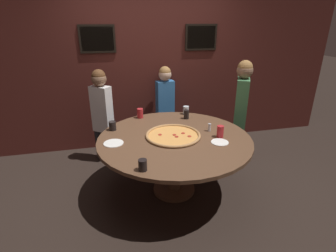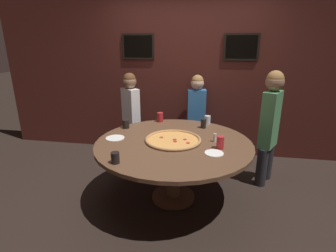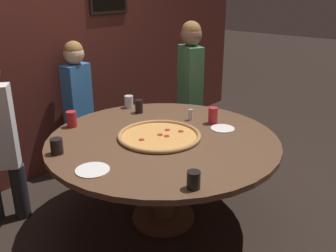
{
  "view_description": "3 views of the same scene",
  "coord_description": "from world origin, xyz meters",
  "px_view_note": "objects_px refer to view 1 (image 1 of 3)",
  "views": [
    {
      "loc": [
        -0.7,
        -2.69,
        2.02
      ],
      "look_at": [
        -0.06,
        0.08,
        0.85
      ],
      "focal_mm": 28.0,
      "sensor_mm": 36.0,
      "label": 1
    },
    {
      "loc": [
        0.41,
        -2.76,
        1.85
      ],
      "look_at": [
        -0.08,
        0.07,
        0.9
      ],
      "focal_mm": 28.0,
      "sensor_mm": 36.0,
      "label": 2
    },
    {
      "loc": [
        -2.02,
        -1.75,
        1.86
      ],
      "look_at": [
        -0.04,
        -0.09,
        0.87
      ],
      "focal_mm": 40.0,
      "sensor_mm": 36.0,
      "label": 3
    }
  ],
  "objects_px": {
    "drink_cup_centre_back": "(113,126)",
    "condiment_shaker": "(209,127)",
    "diner_far_left": "(165,102)",
    "dining_table": "(174,146)",
    "white_plate_right_side": "(220,142)",
    "diner_centre_back": "(241,106)",
    "drink_cup_near_left": "(186,114)",
    "giant_pizza": "(173,135)",
    "white_plate_beside_cup": "(114,143)",
    "drink_cup_by_shaker": "(140,113)",
    "diner_side_right": "(102,111)",
    "drink_cup_far_left": "(143,165)",
    "drink_cup_beside_pizza": "(220,132)",
    "drink_cup_near_right": "(186,110)"
  },
  "relations": [
    {
      "from": "dining_table",
      "to": "white_plate_right_side",
      "type": "bearing_deg",
      "value": -28.88
    },
    {
      "from": "white_plate_right_side",
      "to": "dining_table",
      "type": "bearing_deg",
      "value": 151.12
    },
    {
      "from": "drink_cup_by_shaker",
      "to": "diner_centre_back",
      "type": "distance_m",
      "value": 1.46
    },
    {
      "from": "condiment_shaker",
      "to": "diner_side_right",
      "type": "height_order",
      "value": "diner_side_right"
    },
    {
      "from": "diner_far_left",
      "to": "diner_centre_back",
      "type": "height_order",
      "value": "diner_centre_back"
    },
    {
      "from": "giant_pizza",
      "to": "white_plate_beside_cup",
      "type": "relative_size",
      "value": 2.94
    },
    {
      "from": "white_plate_right_side",
      "to": "diner_far_left",
      "type": "xyz_separation_m",
      "value": [
        -0.29,
        1.54,
        0.02
      ]
    },
    {
      "from": "white_plate_beside_cup",
      "to": "diner_side_right",
      "type": "distance_m",
      "value": 1.03
    },
    {
      "from": "drink_cup_by_shaker",
      "to": "diner_side_right",
      "type": "distance_m",
      "value": 0.58
    },
    {
      "from": "giant_pizza",
      "to": "diner_side_right",
      "type": "height_order",
      "value": "diner_side_right"
    },
    {
      "from": "dining_table",
      "to": "white_plate_beside_cup",
      "type": "bearing_deg",
      "value": -179.26
    },
    {
      "from": "giant_pizza",
      "to": "drink_cup_near_left",
      "type": "bearing_deg",
      "value": 58.79
    },
    {
      "from": "drink_cup_near_left",
      "to": "diner_centre_back",
      "type": "relative_size",
      "value": 0.08
    },
    {
      "from": "drink_cup_centre_back",
      "to": "white_plate_beside_cup",
      "type": "xyz_separation_m",
      "value": [
        -0.01,
        -0.39,
        -0.05
      ]
    },
    {
      "from": "giant_pizza",
      "to": "condiment_shaker",
      "type": "xyz_separation_m",
      "value": [
        0.47,
        0.05,
        0.04
      ]
    },
    {
      "from": "drink_cup_by_shaker",
      "to": "diner_side_right",
      "type": "relative_size",
      "value": 0.1
    },
    {
      "from": "dining_table",
      "to": "drink_cup_centre_back",
      "type": "height_order",
      "value": "drink_cup_centre_back"
    },
    {
      "from": "giant_pizza",
      "to": "drink_cup_near_right",
      "type": "distance_m",
      "value": 0.81
    },
    {
      "from": "diner_centre_back",
      "to": "drink_cup_near_left",
      "type": "bearing_deg",
      "value": -59.22
    },
    {
      "from": "drink_cup_centre_back",
      "to": "giant_pizza",
      "type": "bearing_deg",
      "value": -27.27
    },
    {
      "from": "dining_table",
      "to": "diner_centre_back",
      "type": "relative_size",
      "value": 1.19
    },
    {
      "from": "drink_cup_centre_back",
      "to": "drink_cup_by_shaker",
      "type": "bearing_deg",
      "value": 42.5
    },
    {
      "from": "drink_cup_beside_pizza",
      "to": "white_plate_right_side",
      "type": "height_order",
      "value": "drink_cup_beside_pizza"
    },
    {
      "from": "drink_cup_near_right",
      "to": "condiment_shaker",
      "type": "bearing_deg",
      "value": -81.35
    },
    {
      "from": "drink_cup_centre_back",
      "to": "condiment_shaker",
      "type": "distance_m",
      "value": 1.2
    },
    {
      "from": "drink_cup_beside_pizza",
      "to": "white_plate_beside_cup",
      "type": "relative_size",
      "value": 0.63
    },
    {
      "from": "dining_table",
      "to": "drink_cup_by_shaker",
      "type": "distance_m",
      "value": 0.82
    },
    {
      "from": "white_plate_beside_cup",
      "to": "diner_side_right",
      "type": "height_order",
      "value": "diner_side_right"
    },
    {
      "from": "drink_cup_near_left",
      "to": "diner_far_left",
      "type": "relative_size",
      "value": 0.09
    },
    {
      "from": "diner_far_left",
      "to": "diner_centre_back",
      "type": "xyz_separation_m",
      "value": [
        0.98,
        -0.68,
        0.09
      ]
    },
    {
      "from": "drink_cup_near_right",
      "to": "drink_cup_by_shaker",
      "type": "xyz_separation_m",
      "value": [
        -0.67,
        -0.01,
        0.01
      ]
    },
    {
      "from": "drink_cup_beside_pizza",
      "to": "diner_side_right",
      "type": "distance_m",
      "value": 1.75
    },
    {
      "from": "drink_cup_far_left",
      "to": "drink_cup_by_shaker",
      "type": "relative_size",
      "value": 0.82
    },
    {
      "from": "drink_cup_beside_pizza",
      "to": "drink_cup_by_shaker",
      "type": "bearing_deg",
      "value": 134.08
    },
    {
      "from": "drink_cup_far_left",
      "to": "drink_cup_by_shaker",
      "type": "bearing_deg",
      "value": 83.53
    },
    {
      "from": "drink_cup_by_shaker",
      "to": "diner_far_left",
      "type": "distance_m",
      "value": 0.73
    },
    {
      "from": "giant_pizza",
      "to": "white_plate_beside_cup",
      "type": "bearing_deg",
      "value": -176.87
    },
    {
      "from": "giant_pizza",
      "to": "condiment_shaker",
      "type": "relative_size",
      "value": 6.71
    },
    {
      "from": "diner_far_left",
      "to": "white_plate_beside_cup",
      "type": "bearing_deg",
      "value": 48.45
    },
    {
      "from": "drink_cup_beside_pizza",
      "to": "diner_far_left",
      "type": "distance_m",
      "value": 1.45
    },
    {
      "from": "drink_cup_beside_pizza",
      "to": "white_plate_right_side",
      "type": "bearing_deg",
      "value": -113.53
    },
    {
      "from": "dining_table",
      "to": "white_plate_right_side",
      "type": "distance_m",
      "value": 0.54
    },
    {
      "from": "drink_cup_near_right",
      "to": "drink_cup_near_left",
      "type": "distance_m",
      "value": 0.19
    },
    {
      "from": "white_plate_right_side",
      "to": "diner_side_right",
      "type": "height_order",
      "value": "diner_side_right"
    },
    {
      "from": "dining_table",
      "to": "white_plate_beside_cup",
      "type": "xyz_separation_m",
      "value": [
        -0.7,
        -0.01,
        0.11
      ]
    },
    {
      "from": "drink_cup_beside_pizza",
      "to": "dining_table",
      "type": "bearing_deg",
      "value": 167.69
    },
    {
      "from": "condiment_shaker",
      "to": "diner_far_left",
      "type": "xyz_separation_m",
      "value": [
        -0.29,
        1.21,
        -0.03
      ]
    },
    {
      "from": "drink_cup_by_shaker",
      "to": "drink_cup_near_left",
      "type": "distance_m",
      "value": 0.64
    },
    {
      "from": "diner_side_right",
      "to": "diner_centre_back",
      "type": "xyz_separation_m",
      "value": [
        1.98,
        -0.4,
        0.06
      ]
    },
    {
      "from": "drink_cup_near_right",
      "to": "drink_cup_beside_pizza",
      "type": "bearing_deg",
      "value": -79.56
    }
  ]
}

